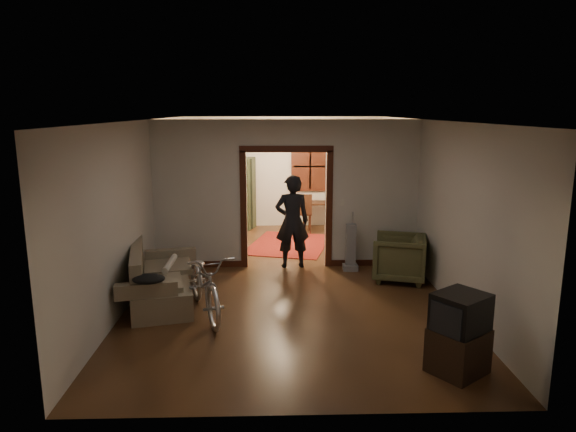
{
  "coord_description": "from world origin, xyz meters",
  "views": [
    {
      "loc": [
        -0.25,
        -8.83,
        2.98
      ],
      "look_at": [
        0.0,
        -0.3,
        1.2
      ],
      "focal_mm": 32.0,
      "sensor_mm": 36.0,
      "label": 1
    }
  ],
  "objects_px": {
    "sofa": "(160,275)",
    "bicycle": "(205,282)",
    "armchair": "(399,258)",
    "person": "(292,222)",
    "locker": "(236,193)",
    "desk": "(320,216)"
  },
  "relations": [
    {
      "from": "locker",
      "to": "desk",
      "type": "distance_m",
      "value": 2.22
    },
    {
      "from": "person",
      "to": "sofa",
      "type": "bearing_deg",
      "value": 33.04
    },
    {
      "from": "sofa",
      "to": "person",
      "type": "height_order",
      "value": "person"
    },
    {
      "from": "sofa",
      "to": "armchair",
      "type": "xyz_separation_m",
      "value": [
        4.0,
        0.93,
        -0.03
      ]
    },
    {
      "from": "person",
      "to": "locker",
      "type": "bearing_deg",
      "value": -75.42
    },
    {
      "from": "sofa",
      "to": "armchair",
      "type": "bearing_deg",
      "value": -0.48
    },
    {
      "from": "armchair",
      "to": "desk",
      "type": "distance_m",
      "value": 4.17
    },
    {
      "from": "bicycle",
      "to": "person",
      "type": "bearing_deg",
      "value": 39.82
    },
    {
      "from": "sofa",
      "to": "bicycle",
      "type": "distance_m",
      "value": 0.94
    },
    {
      "from": "sofa",
      "to": "bicycle",
      "type": "bearing_deg",
      "value": -47.95
    },
    {
      "from": "sofa",
      "to": "locker",
      "type": "distance_m",
      "value": 5.24
    },
    {
      "from": "sofa",
      "to": "person",
      "type": "distance_m",
      "value": 2.81
    },
    {
      "from": "person",
      "to": "desk",
      "type": "height_order",
      "value": "person"
    },
    {
      "from": "bicycle",
      "to": "sofa",
      "type": "bearing_deg",
      "value": 126.26
    },
    {
      "from": "armchair",
      "to": "locker",
      "type": "relative_size",
      "value": 0.5
    },
    {
      "from": "sofa",
      "to": "armchair",
      "type": "height_order",
      "value": "sofa"
    },
    {
      "from": "sofa",
      "to": "desk",
      "type": "bearing_deg",
      "value": 45.51
    },
    {
      "from": "bicycle",
      "to": "armchair",
      "type": "height_order",
      "value": "bicycle"
    },
    {
      "from": "bicycle",
      "to": "locker",
      "type": "relative_size",
      "value": 1.04
    },
    {
      "from": "sofa",
      "to": "bicycle",
      "type": "xyz_separation_m",
      "value": [
        0.77,
        -0.53,
        0.05
      ]
    },
    {
      "from": "bicycle",
      "to": "armchair",
      "type": "xyz_separation_m",
      "value": [
        3.23,
        1.46,
        -0.08
      ]
    },
    {
      "from": "armchair",
      "to": "person",
      "type": "bearing_deg",
      "value": -98.0
    }
  ]
}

